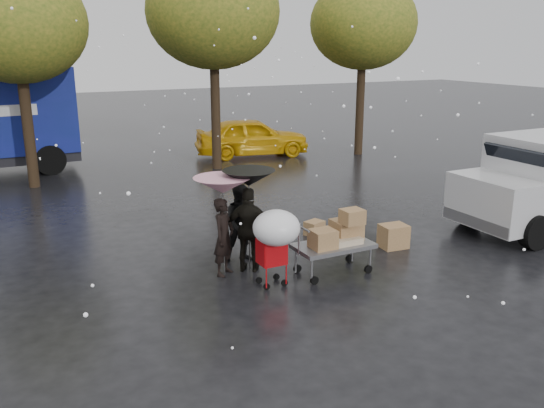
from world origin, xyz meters
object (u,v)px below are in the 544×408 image
shopping_cart (276,232)px  person_pink (224,237)px  vendor_cart (338,237)px  yellow_taxi (252,137)px  person_black (249,230)px

shopping_cart → person_pink: bearing=119.5°
vendor_cart → yellow_taxi: yellow_taxi is taller
shopping_cart → vendor_cart: bearing=5.3°
person_black → vendor_cart: size_ratio=1.09×
person_pink → person_black: person_black is taller
person_pink → person_black: (0.50, -0.05, 0.08)m
vendor_cart → yellow_taxi: (3.53, 11.51, 0.02)m
shopping_cart → yellow_taxi: yellow_taxi is taller
person_black → yellow_taxi: bearing=-80.7°
person_black → shopping_cart: bearing=128.5°
person_pink → yellow_taxi: bearing=22.8°
yellow_taxi → shopping_cart: bearing=169.4°
vendor_cart → person_pink: bearing=155.6°
person_pink → vendor_cart: size_ratio=0.99×
shopping_cart → yellow_taxi: 12.63m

